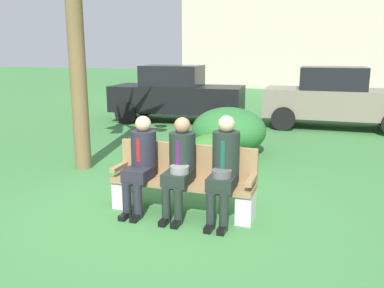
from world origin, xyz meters
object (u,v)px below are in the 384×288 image
seated_man_middle (180,162)px  seated_man_left (141,159)px  shrub_near_bench (214,151)px  shrub_mid_lawn (229,131)px  parked_car_far (336,98)px  park_bench (184,181)px  parked_car_near (176,94)px  seated_man_right (224,164)px

seated_man_middle → seated_man_left: bearing=179.5°
shrub_near_bench → shrub_mid_lawn: bearing=90.2°
shrub_near_bench → parked_car_far: 5.31m
park_bench → shrub_near_bench: 2.16m
seated_man_middle → shrub_near_bench: size_ratio=1.27×
seated_man_left → shrub_mid_lawn: seated_man_left is taller
seated_man_middle → shrub_near_bench: (-0.18, 2.28, -0.40)m
seated_man_middle → parked_car_near: 7.25m
seated_man_middle → parked_car_near: (-2.62, 6.76, 0.12)m
park_bench → shrub_mid_lawn: bearing=93.2°
seated_man_left → parked_car_far: parked_car_far is taller
seated_man_middle → shrub_near_bench: bearing=94.5°
shrub_near_bench → park_bench: bearing=-85.2°
seated_man_right → seated_man_left: bearing=-180.0°
shrub_mid_lawn → parked_car_near: (-2.43, 3.36, 0.35)m
seated_man_middle → parked_car_near: bearing=111.2°
seated_man_left → parked_car_near: (-2.07, 6.75, 0.13)m
seated_man_left → seated_man_middle: (0.55, -0.00, 0.00)m
shrub_mid_lawn → seated_man_middle: bearing=-86.9°
park_bench → parked_car_far: size_ratio=0.48×
seated_man_left → seated_man_middle: size_ratio=0.99×
park_bench → parked_car_near: (-2.62, 6.63, 0.42)m
seated_man_middle → shrub_near_bench: 2.32m
shrub_near_bench → parked_car_near: size_ratio=0.25×
park_bench → shrub_mid_lawn: shrub_mid_lawn is taller
shrub_mid_lawn → parked_car_far: 4.30m
seated_man_right → parked_car_near: size_ratio=0.33×
seated_man_middle → seated_man_right: seated_man_right is taller
parked_car_near → parked_car_far: same height
shrub_mid_lawn → shrub_near_bench: bearing=-89.8°
seated_man_left → parked_car_far: bearing=70.8°
seated_man_left → parked_car_far: 7.54m
seated_man_left → parked_car_near: parked_car_near is taller
shrub_near_bench → shrub_mid_lawn: shrub_mid_lawn is taller
shrub_mid_lawn → parked_car_far: parked_car_far is taller
seated_man_right → shrub_mid_lawn: size_ratio=0.86×
shrub_near_bench → parked_car_far: (2.11, 4.84, 0.52)m
seated_man_middle → parked_car_far: 7.38m
seated_man_left → shrub_mid_lawn: (0.37, 3.40, -0.23)m
seated_man_left → shrub_near_bench: bearing=80.7°
shrub_mid_lawn → parked_car_far: size_ratio=0.39×
seated_man_left → parked_car_far: (2.48, 7.12, 0.13)m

